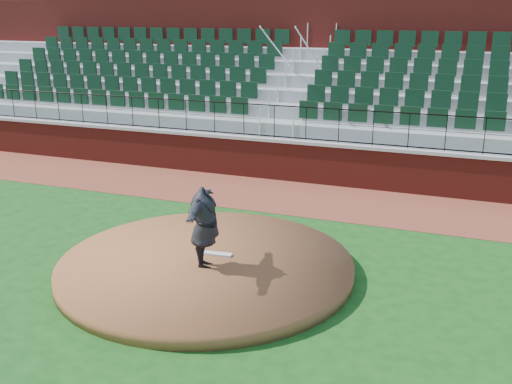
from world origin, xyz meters
TOP-DOWN VIEW (x-y plane):
  - ground at (0.00, 0.00)m, footprint 90.00×90.00m
  - warning_track at (0.00, 5.40)m, footprint 34.00×3.20m
  - field_wall at (0.00, 7.00)m, footprint 34.00×0.35m
  - wall_cap at (0.00, 7.00)m, footprint 34.00×0.45m
  - wall_railing at (0.00, 7.00)m, footprint 34.00×0.05m
  - seating_stands at (0.00, 9.72)m, footprint 34.00×5.10m
  - concourse_wall at (0.00, 12.52)m, footprint 34.00×0.50m
  - pitchers_mound at (-0.49, -0.04)m, footprint 5.94×5.94m
  - pitching_rubber at (-0.40, 0.29)m, footprint 0.63×0.22m
  - pitcher at (-0.38, -0.29)m, footprint 1.07×2.08m

SIDE VIEW (x-z plane):
  - ground at x=0.00m, z-range 0.00..0.00m
  - warning_track at x=0.00m, z-range 0.00..0.01m
  - pitchers_mound at x=-0.49m, z-range 0.00..0.25m
  - pitching_rubber at x=-0.40m, z-range 0.25..0.29m
  - field_wall at x=0.00m, z-range 0.00..1.20m
  - pitcher at x=-0.38m, z-range 0.25..1.88m
  - wall_cap at x=0.00m, z-range 1.20..1.30m
  - wall_railing at x=0.00m, z-range 1.30..2.30m
  - seating_stands at x=0.00m, z-range 0.00..4.60m
  - concourse_wall at x=0.00m, z-range 0.00..5.50m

